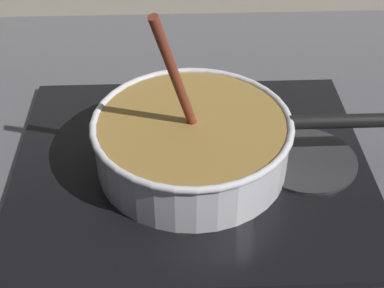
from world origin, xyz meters
name	(u,v)px	position (x,y,z in m)	size (l,w,h in m)	color
hob_plate	(192,167)	(0.02, 0.22, 0.01)	(0.56, 0.48, 0.01)	black
burner_ring	(192,162)	(0.02, 0.22, 0.02)	(0.18, 0.18, 0.01)	#592D0C
spare_burner	(306,160)	(0.21, 0.22, 0.01)	(0.16, 0.16, 0.01)	#262628
cooking_pan	(193,141)	(0.02, 0.22, 0.06)	(0.47, 0.31, 0.28)	silver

